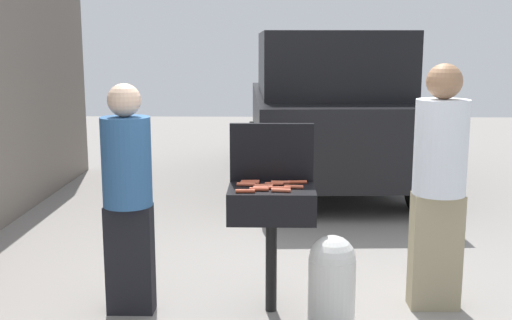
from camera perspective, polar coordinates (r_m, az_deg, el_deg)
ground_plane at (r=4.69m, az=1.88°, el=-13.15°), size 24.00×24.00×0.00m
bbq_grill at (r=4.40m, az=1.40°, el=-4.32°), size 0.60×0.44×0.90m
grill_lid_open at (r=4.54m, az=1.42°, el=0.69°), size 0.60×0.05×0.42m
hot_dog_0 at (r=4.42m, az=1.64°, el=-2.17°), size 0.13×0.03×0.03m
hot_dog_1 at (r=4.41m, az=-0.90°, el=-2.21°), size 0.13×0.04×0.03m
hot_dog_2 at (r=4.31m, az=0.61°, el=-2.51°), size 0.13×0.04×0.03m
hot_dog_3 at (r=4.37m, az=0.69°, el=-2.33°), size 0.13×0.04×0.03m
hot_dog_4 at (r=4.47m, az=2.20°, el=-2.03°), size 0.13×0.03×0.03m
hot_dog_5 at (r=4.23m, az=2.27°, el=-2.75°), size 0.13×0.04×0.03m
hot_dog_6 at (r=4.49m, az=3.77°, el=-2.00°), size 0.13×0.04×0.03m
hot_dog_7 at (r=4.34m, az=3.42°, el=-2.42°), size 0.13×0.04×0.03m
hot_dog_8 at (r=4.21m, az=-0.97°, el=-2.82°), size 0.13×0.03×0.03m
hot_dog_9 at (r=4.26m, az=0.27°, el=-2.66°), size 0.13×0.03×0.03m
hot_dog_10 at (r=4.49m, az=-0.52°, el=-1.97°), size 0.13×0.04×0.03m
hot_dog_11 at (r=4.45m, az=-0.59°, el=-2.10°), size 0.13×0.03×0.03m
hot_dog_12 at (r=4.29m, az=2.26°, el=-2.58°), size 0.13×0.03×0.03m
propane_tank at (r=4.36m, az=6.86°, el=-10.53°), size 0.32×0.32×0.62m
person_left at (r=4.44m, az=-11.50°, el=-2.77°), size 0.34×0.34×1.62m
person_right at (r=4.59m, az=16.19°, el=-1.64°), size 0.37×0.37×1.75m
parked_minivan at (r=8.60m, az=6.31°, el=4.73°), size 2.19×4.48×2.02m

